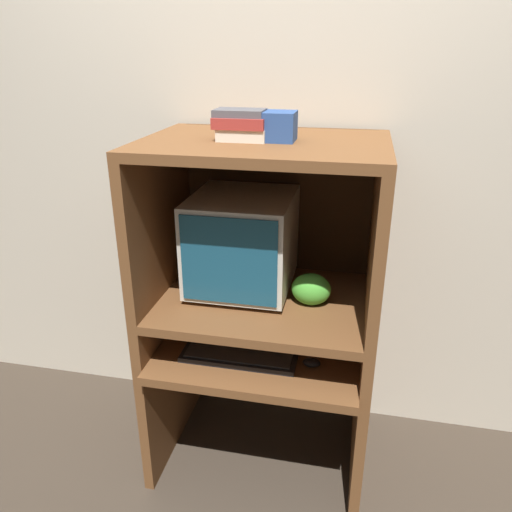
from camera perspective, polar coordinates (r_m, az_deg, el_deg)
name	(u,v)px	position (r m, az deg, el deg)	size (l,w,h in m)	color
ground_plane	(247,507)	(2.28, -1.06, -26.71)	(12.00, 12.00, 0.00)	#3D3328
wall_back	(281,154)	(2.22, 2.92, 11.53)	(6.00, 0.06, 2.60)	beige
desk_base	(261,389)	(2.22, 0.56, -14.94)	(0.89, 0.69, 0.60)	brown
desk_monitor_shelf	(263,307)	(2.05, 0.85, -5.82)	(0.89, 0.65, 0.19)	brown
hutch_upper	(266,196)	(1.91, 1.13, 6.84)	(0.89, 0.65, 0.63)	brown
crt_monitor	(242,241)	(2.03, -1.57, 1.67)	(0.40, 0.45, 0.40)	beige
keyboard	(239,357)	(1.99, -1.98, -11.41)	(0.45, 0.14, 0.03)	black
mouse	(312,363)	(1.96, 6.38, -12.01)	(0.07, 0.05, 0.03)	black
snack_bag	(311,289)	(1.96, 6.32, -3.79)	(0.15, 0.12, 0.13)	green
book_stack	(242,125)	(1.81, -1.65, 14.79)	(0.19, 0.14, 0.11)	beige
storage_box	(275,126)	(1.80, 2.20, 14.61)	(0.14, 0.12, 0.10)	navy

